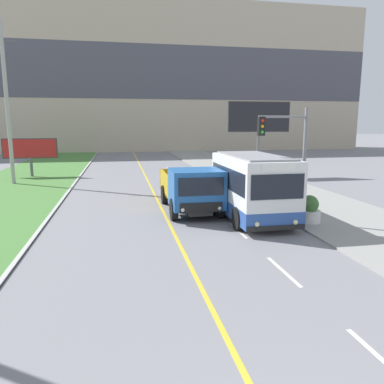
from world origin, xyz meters
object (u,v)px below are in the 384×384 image
Objects in this scene: city_bus at (253,187)px; dump_truck at (192,190)px; utility_pole_far at (7,104)px; traffic_light_mast at (290,151)px; billboard_small at (30,149)px; planter_round_near at (309,210)px; planter_round_third at (238,177)px; planter_round_second at (265,190)px; billboard_large at (259,119)px.

city_bus reaches higher than dump_truck.
utility_pole_far reaches higher than city_bus.
utility_pole_far is 2.26× the size of traffic_light_mast.
billboard_small is 24.65m from planter_round_near.
planter_round_third is (15.98, -7.91, -1.74)m from billboard_small.
planter_round_near is 1.03× the size of planter_round_third.
planter_round_near reaches higher than planter_round_third.
utility_pole_far is 9.76× the size of planter_round_third.
dump_truck is at bearing 148.58° from planter_round_near.
utility_pole_far reaches higher than dump_truck.
traffic_light_mast is at bearing 176.94° from planter_round_near.
billboard_small is at bearing 124.99° from dump_truck.
billboard_small is 17.92m from planter_round_third.
planter_round_third is at bearing 89.30° from planter_round_second.
traffic_light_mast is at bearing -37.42° from dump_truck.
billboard_small is 3.64× the size of planter_round_second.
dump_truck is at bearing -153.07° from planter_round_second.
planter_round_near is 5.43m from planter_round_second.
utility_pole_far is 5.33m from billboard_small.
planter_round_second is (-3.41, -10.27, -4.26)m from billboard_large.
billboard_small is 20.84m from planter_round_second.
planter_round_second is (4.86, 2.47, -0.58)m from dump_truck.
city_bus is 1.11× the size of traffic_light_mast.
city_bus is 4.68× the size of planter_round_near.
planter_round_second is (16.39, -9.40, -5.30)m from utility_pole_far.
billboard_small is (-11.06, 15.80, 1.16)m from dump_truck.
dump_truck is 1.29× the size of traffic_light_mast.
planter_round_near is (-3.43, -15.69, -4.25)m from billboard_large.
dump_truck is at bearing -55.01° from billboard_small.
traffic_light_mast is at bearing -101.23° from planter_round_second.
traffic_light_mast reaches higher than city_bus.
planter_round_near is at bearing -49.71° from billboard_small.
billboard_large is at bearing 55.35° from planter_round_third.
utility_pole_far is 2.64× the size of billboard_small.
billboard_small is at bearing 128.45° from traffic_light_mast.
utility_pole_far is 9.60× the size of planter_round_second.
traffic_light_mast is at bearing -51.55° from billboard_small.
traffic_light_mast is 4.21× the size of planter_round_near.
city_bus is 4.96m from planter_round_second.
planter_round_near is (2.31, -1.15, -0.93)m from city_bus.
planter_round_near is (1.05, -0.06, -2.71)m from traffic_light_mast.
billboard_small is at bearing 83.10° from utility_pole_far.
planter_round_second is at bearing 61.41° from city_bus.
city_bus is at bearing -111.55° from billboard_large.
planter_round_third is at bearing 58.04° from dump_truck.
billboard_large is at bearing -9.01° from billboard_small.
city_bus reaches higher than planter_round_third.
billboard_small is 3.70× the size of planter_round_third.
planter_round_third is at bearing 76.13° from city_bus.
traffic_light_mast reaches higher than planter_round_near.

